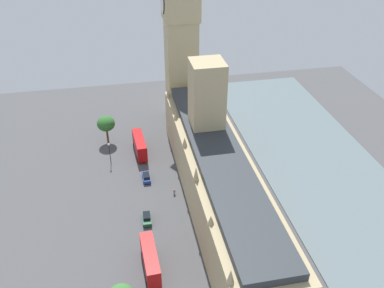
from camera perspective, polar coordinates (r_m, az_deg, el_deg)
name	(u,v)px	position (r m, az deg, el deg)	size (l,w,h in m)	color
ground_plane	(209,205)	(94.47, 2.31, -8.37)	(138.61, 138.61, 0.00)	#4C4C4F
river_thames	(337,187)	(104.80, 19.30, -5.66)	(30.64, 124.75, 0.25)	slate
parliament_building	(217,173)	(91.08, 3.44, -3.99)	(13.53, 68.61, 29.19)	tan
clock_tower	(181,21)	(116.07, -1.57, 16.52)	(9.59, 9.59, 57.16)	tan
double_decker_bus_opposite_hall	(140,145)	(110.26, -7.22, -0.14)	(3.18, 10.63, 4.75)	#B20C0F
car_blue_by_river_gate	(146,177)	(101.56, -6.31, -4.52)	(1.91, 4.30, 1.74)	navy
car_dark_green_corner	(147,218)	(90.41, -6.24, -10.10)	(2.05, 4.23, 1.74)	#19472D
double_decker_bus_near_tower	(150,260)	(79.90, -5.77, -15.59)	(2.98, 10.59, 4.75)	red
pedestrian_midblock	(174,192)	(96.81, -2.46, -6.61)	(0.66, 0.67, 1.61)	gray
plane_tree_kerbside	(106,124)	(114.91, -11.76, 2.74)	(4.84, 4.84, 7.96)	brown
street_lamp_trailing	(109,150)	(106.65, -11.30, -0.76)	(0.56, 0.56, 6.10)	black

